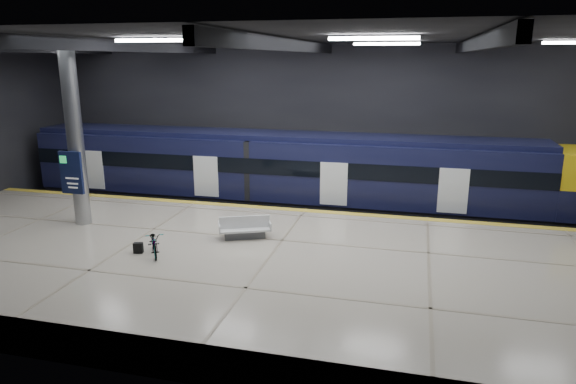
% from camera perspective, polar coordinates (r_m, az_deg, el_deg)
% --- Properties ---
extents(ground, '(30.00, 30.00, 0.00)m').
position_cam_1_polar(ground, '(19.48, 0.11, -7.44)').
color(ground, black).
rests_on(ground, ground).
extents(room_shell, '(30.10, 16.10, 8.05)m').
position_cam_1_polar(room_shell, '(18.13, 0.12, 9.56)').
color(room_shell, black).
rests_on(room_shell, ground).
extents(platform, '(30.00, 11.00, 1.10)m').
position_cam_1_polar(platform, '(17.04, -1.95, -8.79)').
color(platform, '#B6AB9A').
rests_on(platform, ground).
extents(safety_strip, '(30.00, 0.40, 0.01)m').
position_cam_1_polar(safety_strip, '(21.64, 1.88, -2.06)').
color(safety_strip, gold).
rests_on(safety_strip, platform).
extents(rails, '(30.00, 1.52, 0.16)m').
position_cam_1_polar(rails, '(24.52, 3.24, -2.56)').
color(rails, gray).
rests_on(rails, ground).
extents(train, '(29.40, 2.84, 3.79)m').
position_cam_1_polar(train, '(24.05, 2.81, 1.98)').
color(train, black).
rests_on(train, ground).
extents(bench, '(1.99, 1.43, 0.81)m').
position_cam_1_polar(bench, '(18.39, -4.83, -4.25)').
color(bench, '#595B60').
rests_on(bench, platform).
extents(bicycle, '(1.32, 1.64, 0.83)m').
position_cam_1_polar(bicycle, '(17.31, -14.63, -5.45)').
color(bicycle, '#99999E').
rests_on(bicycle, platform).
extents(pannier_bag, '(0.33, 0.24, 0.35)m').
position_cam_1_polar(pannier_bag, '(17.68, -16.30, -5.98)').
color(pannier_bag, black).
rests_on(pannier_bag, platform).
extents(info_column, '(0.90, 0.78, 6.90)m').
position_cam_1_polar(info_column, '(20.81, -22.63, 5.62)').
color(info_column, '#9EA0A5').
rests_on(info_column, platform).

